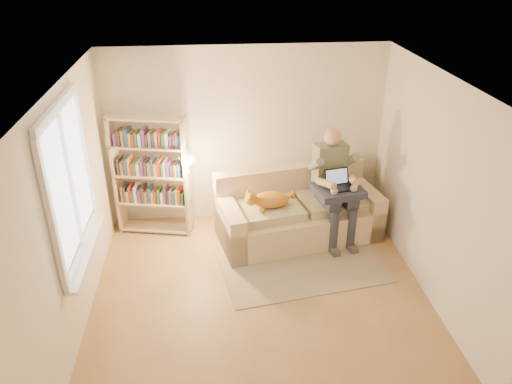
{
  "coord_description": "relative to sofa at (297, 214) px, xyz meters",
  "views": [
    {
      "loc": [
        -0.53,
        -4.53,
        3.87
      ],
      "look_at": [
        0.02,
        1.0,
        1.02
      ],
      "focal_mm": 35.0,
      "sensor_mm": 36.0,
      "label": 1
    }
  ],
  "objects": [
    {
      "name": "wall_back",
      "position": [
        -0.67,
        0.68,
        0.95
      ],
      "size": [
        4.0,
        0.02,
        2.6
      ],
      "primitive_type": "cube",
      "color": "silver",
      "rests_on": "floor"
    },
    {
      "name": "blanket",
      "position": [
        0.55,
        -0.22,
        0.47
      ],
      "size": [
        0.71,
        0.63,
        0.1
      ],
      "primitive_type": "cube",
      "rotation": [
        0.0,
        0.0,
        0.2
      ],
      "color": "#262D42",
      "rests_on": "person"
    },
    {
      "name": "sofa",
      "position": [
        0.0,
        0.0,
        0.0
      ],
      "size": [
        2.39,
        1.42,
        0.95
      ],
      "rotation": [
        0.0,
        0.0,
        0.2
      ],
      "color": "beige",
      "rests_on": "floor"
    },
    {
      "name": "bookshelf",
      "position": [
        -2.03,
        0.33,
        0.63
      ],
      "size": [
        1.16,
        0.55,
        1.77
      ],
      "rotation": [
        0.0,
        0.0,
        -0.21
      ],
      "color": "#C9B497",
      "rests_on": "floor"
    },
    {
      "name": "wall_left",
      "position": [
        -2.67,
        -1.57,
        0.95
      ],
      "size": [
        0.02,
        4.5,
        2.6
      ],
      "primitive_type": "cube",
      "color": "silver",
      "rests_on": "floor"
    },
    {
      "name": "laptop",
      "position": [
        0.55,
        -0.21,
        0.58
      ],
      "size": [
        0.39,
        0.35,
        0.29
      ],
      "rotation": [
        0.0,
        0.0,
        0.2
      ],
      "color": "black",
      "rests_on": "blanket"
    },
    {
      "name": "window",
      "position": [
        -2.62,
        -1.37,
        1.03
      ],
      "size": [
        0.12,
        1.52,
        1.69
      ],
      "color": "white",
      "rests_on": "wall_left"
    },
    {
      "name": "wall_right",
      "position": [
        1.33,
        -1.57,
        0.95
      ],
      "size": [
        0.02,
        4.5,
        2.6
      ],
      "primitive_type": "cube",
      "color": "silver",
      "rests_on": "floor"
    },
    {
      "name": "person",
      "position": [
        0.47,
        -0.07,
        0.56
      ],
      "size": [
        0.56,
        0.77,
        1.6
      ],
      "rotation": [
        0.0,
        0.0,
        0.2
      ],
      "color": "gray",
      "rests_on": "sofa"
    },
    {
      "name": "rug",
      "position": [
        -0.05,
        -0.79,
        -0.34
      ],
      "size": [
        2.29,
        1.57,
        0.01
      ],
      "primitive_type": "cube",
      "rotation": [
        0.0,
        0.0,
        0.16
      ],
      "color": "gray",
      "rests_on": "floor"
    },
    {
      "name": "ceiling",
      "position": [
        -0.67,
        -1.57,
        2.25
      ],
      "size": [
        4.0,
        4.5,
        0.02
      ],
      "primitive_type": "cube",
      "color": "white",
      "rests_on": "wall_back"
    },
    {
      "name": "floor",
      "position": [
        -0.67,
        -1.57,
        -0.35
      ],
      "size": [
        4.5,
        4.5,
        0.0
      ],
      "primitive_type": "plane",
      "color": "olive",
      "rests_on": "ground"
    },
    {
      "name": "wall_front",
      "position": [
        -0.67,
        -3.82,
        0.95
      ],
      "size": [
        4.0,
        0.02,
        2.6
      ],
      "primitive_type": "cube",
      "color": "silver",
      "rests_on": "floor"
    },
    {
      "name": "cat",
      "position": [
        -0.5,
        -0.25,
        0.38
      ],
      "size": [
        0.73,
        0.36,
        0.28
      ],
      "rotation": [
        0.0,
        0.0,
        0.2
      ],
      "color": "gold",
      "rests_on": "sofa"
    }
  ]
}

